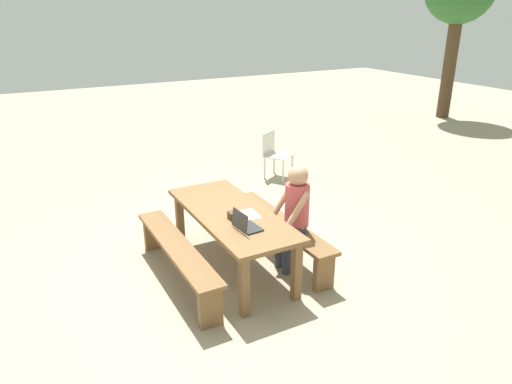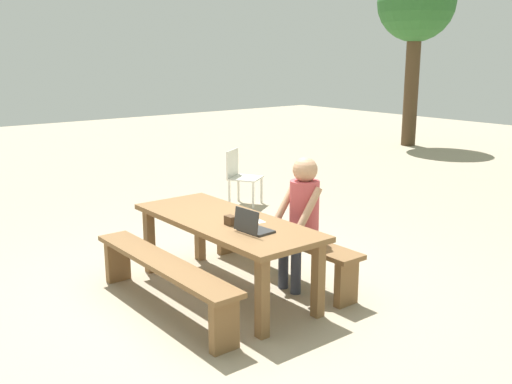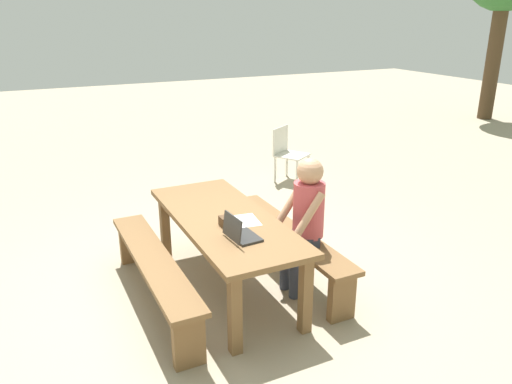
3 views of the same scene
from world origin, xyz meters
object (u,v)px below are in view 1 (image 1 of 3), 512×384
(picnic_table_front, at_px, (231,220))
(laptop, at_px, (245,225))
(small_pouch, at_px, (232,216))
(person_seated, at_px, (294,209))
(plastic_chair, at_px, (275,153))

(picnic_table_front, relative_size, laptop, 6.70)
(small_pouch, bearing_deg, person_seated, 77.07)
(small_pouch, relative_size, plastic_chair, 0.13)
(picnic_table_front, xyz_separation_m, small_pouch, (0.19, -0.08, 0.14))
(plastic_chair, bearing_deg, person_seated, -148.94)
(picnic_table_front, height_order, small_pouch, small_pouch)
(person_seated, bearing_deg, small_pouch, -102.93)
(person_seated, bearing_deg, laptop, -78.78)
(person_seated, height_order, plastic_chair, person_seated)
(small_pouch, bearing_deg, laptop, 1.59)
(person_seated, relative_size, plastic_chair, 1.54)
(picnic_table_front, distance_m, laptop, 0.52)
(picnic_table_front, xyz_separation_m, person_seated, (0.35, 0.64, 0.14))
(laptop, xyz_separation_m, small_pouch, (-0.31, -0.01, -0.01))
(laptop, relative_size, small_pouch, 2.93)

